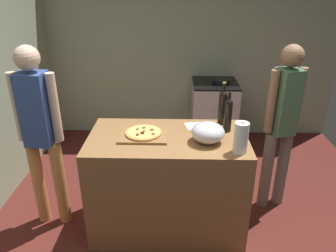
{
  "coord_description": "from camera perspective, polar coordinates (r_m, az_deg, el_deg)",
  "views": [
    {
      "loc": [
        -0.06,
        -1.69,
        2.12
      ],
      "look_at": [
        -0.13,
        0.82,
        0.97
      ],
      "focal_mm": 34.59,
      "sensor_mm": 36.0,
      "label": 1
    }
  ],
  "objects": [
    {
      "name": "wine_bottle_clear",
      "position": [
        2.91,
        9.62,
        3.54
      ],
      "size": [
        0.08,
        0.08,
        0.39
      ],
      "color": "black",
      "rests_on": "counter"
    },
    {
      "name": "wine_bottle_green",
      "position": [
        2.77,
        10.54,
        2.14
      ],
      "size": [
        0.07,
        0.07,
        0.35
      ],
      "color": "black",
      "rests_on": "counter"
    },
    {
      "name": "person_in_red",
      "position": [
        3.15,
        19.47,
        0.82
      ],
      "size": [
        0.35,
        0.25,
        1.62
      ],
      "color": "slate",
      "rests_on": "ground_plane"
    },
    {
      "name": "paper_towel_roll",
      "position": [
        2.46,
        12.74,
        -2.02
      ],
      "size": [
        0.11,
        0.11,
        0.24
      ],
      "color": "white",
      "rests_on": "counter"
    },
    {
      "name": "stove",
      "position": [
        4.45,
        8.01,
        2.19
      ],
      "size": [
        0.59,
        0.64,
        0.92
      ],
      "color": "#B7B7BC",
      "rests_on": "ground_plane"
    },
    {
      "name": "kitchen_wall_rear",
      "position": [
        4.56,
        2.47,
        14.22
      ],
      "size": [
        4.26,
        0.1,
        2.6
      ],
      "primitive_type": "cube",
      "color": "#99A889",
      "rests_on": "ground_plane"
    },
    {
      "name": "ground_plane",
      "position": [
        3.73,
        2.35,
        -10.23
      ],
      "size": [
        4.26,
        3.35,
        0.02
      ],
      "primitive_type": "cube",
      "color": "#511E19"
    },
    {
      "name": "cutting_board",
      "position": [
        2.7,
        -4.32,
        -1.57
      ],
      "size": [
        0.4,
        0.32,
        0.02
      ],
      "primitive_type": "cube",
      "color": "olive",
      "rests_on": "counter"
    },
    {
      "name": "mixing_bowl",
      "position": [
        2.59,
        7.05,
        -1.12
      ],
      "size": [
        0.27,
        0.27,
        0.16
      ],
      "color": "#B2B2B7",
      "rests_on": "counter"
    },
    {
      "name": "recipe_sheet",
      "position": [
        2.9,
        5.19,
        0.07
      ],
      "size": [
        0.24,
        0.19,
        0.0
      ],
      "primitive_type": "cube",
      "rotation": [
        0.0,
        0.0,
        0.21
      ],
      "color": "white",
      "rests_on": "counter"
    },
    {
      "name": "person_in_stripes",
      "position": [
        2.93,
        -21.68,
        -0.46
      ],
      "size": [
        0.39,
        0.21,
        1.66
      ],
      "color": "#D88C4C",
      "rests_on": "ground_plane"
    },
    {
      "name": "counter",
      "position": [
        2.93,
        -0.06,
        -9.94
      ],
      "size": [
        1.33,
        0.73,
        0.92
      ],
      "primitive_type": "cube",
      "color": "olive",
      "rests_on": "ground_plane"
    },
    {
      "name": "pizza",
      "position": [
        2.69,
        -4.34,
        -1.18
      ],
      "size": [
        0.3,
        0.3,
        0.03
      ],
      "color": "tan",
      "rests_on": "cutting_board"
    }
  ]
}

